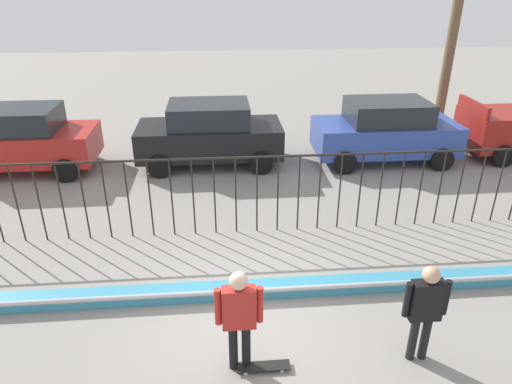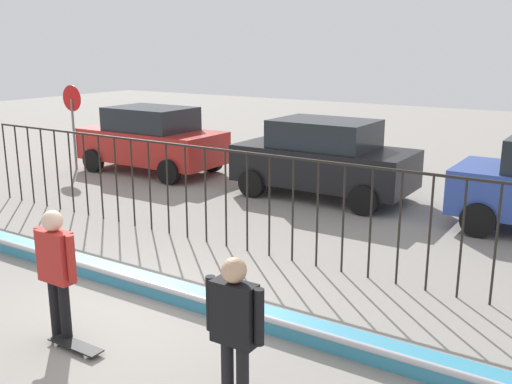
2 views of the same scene
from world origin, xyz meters
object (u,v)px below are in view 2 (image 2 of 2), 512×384
at_px(stop_sign, 73,116).
at_px(parked_car_black, 324,158).
at_px(parked_car_red, 152,139).
at_px(skateboarder, 56,264).
at_px(camera_operator, 234,322).
at_px(skateboard, 76,345).

bearing_deg(stop_sign, parked_car_black, 7.80).
bearing_deg(parked_car_red, parked_car_black, -1.64).
relative_size(skateboarder, stop_sign, 0.68).
bearing_deg(parked_car_red, camera_operator, -45.94).
height_order(skateboarder, parked_car_red, parked_car_red).
relative_size(skateboarder, parked_car_red, 0.40).
distance_m(parked_car_black, stop_sign, 7.80).
xyz_separation_m(skateboarder, parked_car_red, (-5.98, 8.18, -0.05)).
bearing_deg(parked_car_black, skateboard, -87.16).
bearing_deg(camera_operator, stop_sign, 3.75).
height_order(parked_car_black, stop_sign, stop_sign).
bearing_deg(parked_car_red, skateboarder, -56.34).
distance_m(parked_car_red, parked_car_black, 5.52).
height_order(skateboard, parked_car_red, parked_car_red).
distance_m(skateboarder, skateboard, 1.03).
distance_m(camera_operator, parked_car_black, 8.88).
bearing_deg(camera_operator, skateboarder, 36.54).
relative_size(skateboard, camera_operator, 0.48).
height_order(parked_car_red, parked_car_black, same).
bearing_deg(skateboard, parked_car_red, 134.52).
bearing_deg(parked_car_red, stop_sign, -158.45).
xyz_separation_m(skateboarder, stop_sign, (-8.16, 7.20, 0.59)).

